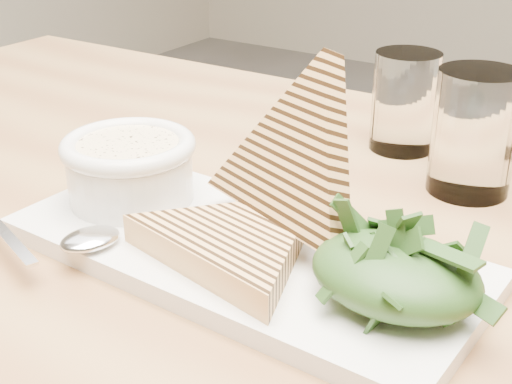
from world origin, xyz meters
The scene contains 14 objects.
table_top centered at (-0.09, -0.23, 0.75)m, with size 1.31×0.87×0.04m, color brown.
table_leg_bl centered at (-0.69, 0.15, 0.37)m, with size 0.06×0.06×0.73m, color brown.
platter centered at (-0.05, -0.24, 0.78)m, with size 0.36×0.16×0.02m, color white.
soup_bowl centered at (-0.17, -0.22, 0.81)m, with size 0.10×0.10×0.04m, color white.
soup centered at (-0.17, -0.22, 0.84)m, with size 0.09×0.09×0.01m, color beige.
bowl_rim centered at (-0.17, -0.22, 0.84)m, with size 0.11×0.11×0.01m, color white.
sandwich_flat centered at (-0.04, -0.25, 0.80)m, with size 0.17×0.17×0.02m, color tan, non-canonical shape.
sandwich_lean centered at (-0.02, -0.20, 0.85)m, with size 0.17×0.17×0.10m, color tan, non-canonical shape.
salad_base centered at (0.08, -0.25, 0.81)m, with size 0.11×0.09×0.04m, color black.
arugula_pile centered at (0.08, -0.25, 0.82)m, with size 0.11×0.10×0.05m, color #2B4E1E, non-canonical shape.
spoon_bowl centered at (-0.14, -0.30, 0.80)m, with size 0.03×0.05×0.01m, color silver.
spoon_handle centered at (-0.20, -0.33, 0.79)m, with size 0.12×0.01×0.00m, color silver.
glass_near centered at (-0.04, 0.05, 0.83)m, with size 0.07×0.07×0.10m, color white.
glass_far centered at (0.06, -0.02, 0.83)m, with size 0.07×0.07×0.11m, color white.
Camera 1 is at (0.22, -0.62, 1.05)m, focal length 50.00 mm.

